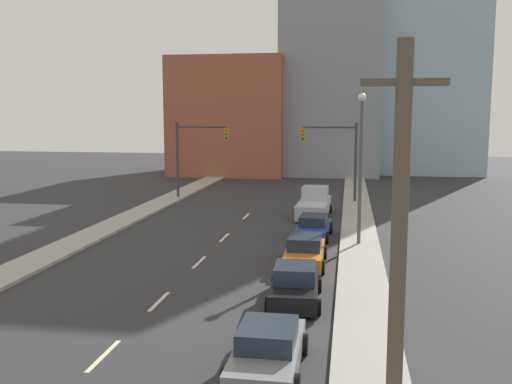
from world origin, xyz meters
TOP-DOWN VIEW (x-y plane):
  - sidewalk_left at (-8.14, 46.95)m, footprint 2.23×93.91m
  - sidewalk_right at (8.14, 46.95)m, footprint 2.23×93.91m
  - lane_stripe_at_9m at (0.00, 8.64)m, footprint 0.16×2.40m
  - lane_stripe_at_14m at (0.00, 13.91)m, footprint 0.16×2.40m
  - lane_stripe_at_20m at (0.00, 20.16)m, footprint 0.16×2.40m
  - lane_stripe_at_26m at (0.00, 26.10)m, footprint 0.16×2.40m
  - lane_stripe_at_34m at (0.00, 33.52)m, footprint 0.16×2.40m
  - building_brick_left at (-7.35, 65.97)m, footprint 14.00×16.00m
  - building_office_center at (4.97, 69.97)m, footprint 12.00×20.00m
  - building_glass_right at (17.26, 73.97)m, footprint 13.00×20.00m
  - traffic_signal_left at (-6.31, 41.39)m, footprint 4.77×0.35m
  - traffic_signal_right at (6.69, 41.39)m, footprint 4.77×0.35m
  - utility_pole_right_near at (8.41, 3.71)m, footprint 1.60×0.32m
  - street_lamp at (8.07, 25.04)m, footprint 0.44×0.44m
  - sedan_gray at (5.21, 8.37)m, footprint 2.14×4.53m
  - sedan_black at (5.40, 14.77)m, footprint 2.27×4.56m
  - sedan_orange at (5.35, 20.42)m, footprint 2.13×4.77m
  - sedan_blue at (5.38, 26.97)m, footprint 2.26×4.75m
  - pickup_truck_silver at (4.95, 34.49)m, footprint 2.54×6.42m

SIDE VIEW (x-z plane):
  - lane_stripe_at_9m at x=0.00m, z-range 0.00..0.01m
  - lane_stripe_at_14m at x=0.00m, z-range 0.00..0.01m
  - lane_stripe_at_20m at x=0.00m, z-range 0.00..0.01m
  - lane_stripe_at_26m at x=0.00m, z-range 0.00..0.01m
  - lane_stripe_at_34m at x=0.00m, z-range 0.00..0.01m
  - sidewalk_left at x=-8.14m, z-range 0.00..0.18m
  - sidewalk_right at x=8.14m, z-range 0.00..0.18m
  - sedan_blue at x=5.38m, z-range -0.05..1.33m
  - sedan_gray at x=5.21m, z-range -0.06..1.37m
  - sedan_black at x=5.40m, z-range -0.07..1.45m
  - sedan_orange at x=5.35m, z-range -0.06..1.44m
  - pickup_truck_silver at x=4.95m, z-range -0.21..1.92m
  - traffic_signal_left at x=-6.31m, z-range 1.02..7.81m
  - traffic_signal_right at x=6.69m, z-range 1.02..7.81m
  - utility_pole_right_near at x=8.41m, z-range 0.12..8.97m
  - street_lamp at x=8.07m, z-range 0.67..9.29m
  - building_brick_left at x=-7.35m, z-range 0.00..14.38m
  - building_office_center at x=4.97m, z-range 0.00..21.72m
  - building_glass_right at x=17.26m, z-range 0.00..35.75m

